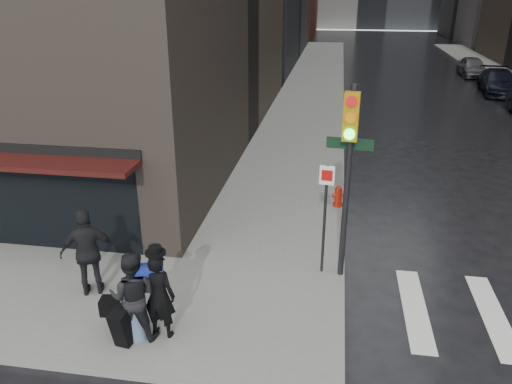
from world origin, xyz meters
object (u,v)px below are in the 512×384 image
man_greycoat (89,252)px  parked_car_3 (499,82)px  parked_car_4 (472,67)px  man_jeans (132,295)px  fire_hydrant (338,197)px  man_overcoat (152,299)px  traffic_light (347,160)px

man_greycoat → parked_car_3: bearing=-142.9°
man_greycoat → parked_car_4: (14.92, 31.34, -0.45)m
man_greycoat → parked_car_4: 34.72m
man_jeans → fire_hydrant: man_jeans is taller
man_jeans → man_greycoat: size_ratio=0.91×
fire_hydrant → parked_car_3: 21.76m
man_overcoat → parked_car_3: (13.24, 26.15, -0.25)m
parked_car_4 → man_overcoat: bearing=-111.1°
man_jeans → traffic_light: 5.13m
man_jeans → traffic_light: bearing=-152.0°
man_overcoat → man_jeans: man_overcoat is taller
man_jeans → parked_car_4: 35.25m
man_jeans → fire_hydrant: (3.79, 6.78, -0.62)m
fire_hydrant → parked_car_3: bearing=63.2°
man_overcoat → man_jeans: 0.37m
man_greycoat → parked_car_4: bearing=-137.2°
man_overcoat → parked_car_3: 29.31m
man_jeans → parked_car_4: (13.44, 32.58, -0.36)m
fire_hydrant → parked_car_4: size_ratio=0.16×
man_greycoat → man_overcoat: bearing=125.3°
man_overcoat → man_greycoat: size_ratio=0.98×
parked_car_3 → parked_car_4: parked_car_3 is taller
man_overcoat → man_greycoat: 2.19m
traffic_light → man_overcoat: bearing=-135.4°
man_jeans → traffic_light: traffic_light is taller
parked_car_4 → man_greycoat: bearing=-114.6°
traffic_light → man_greycoat: bearing=-157.2°
man_greycoat → fire_hydrant: man_greycoat is taller
man_greycoat → parked_car_3: (15.06, 24.97, -0.43)m
man_greycoat → traffic_light: bearing=174.4°
parked_car_4 → man_jeans: bearing=-111.6°
man_overcoat → fire_hydrant: 7.57m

